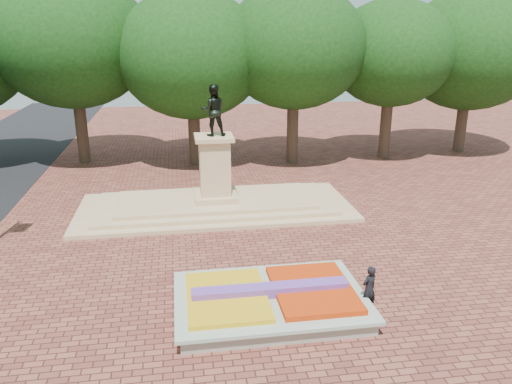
# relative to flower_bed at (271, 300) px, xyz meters

# --- Properties ---
(ground) EXTENTS (90.00, 90.00, 0.00)m
(ground) POSITION_rel_flower_bed_xyz_m (-1.03, 2.00, -0.38)
(ground) COLOR brown
(ground) RESTS_ON ground
(flower_bed) EXTENTS (6.30, 4.30, 0.91)m
(flower_bed) POSITION_rel_flower_bed_xyz_m (0.00, 0.00, 0.00)
(flower_bed) COLOR gray
(flower_bed) RESTS_ON ground
(monument) EXTENTS (14.00, 6.00, 6.40)m
(monument) POSITION_rel_flower_bed_xyz_m (-1.03, 10.00, 0.50)
(monument) COLOR tan
(monument) RESTS_ON ground
(tree_row_back) EXTENTS (44.80, 8.80, 10.43)m
(tree_row_back) POSITION_rel_flower_bed_xyz_m (1.31, 20.00, 6.29)
(tree_row_back) COLOR #37291E
(tree_row_back) RESTS_ON ground
(pedestrian) EXTENTS (0.69, 0.59, 1.61)m
(pedestrian) POSITION_rel_flower_bed_xyz_m (3.19, -0.53, 0.43)
(pedestrian) COLOR black
(pedestrian) RESTS_ON ground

